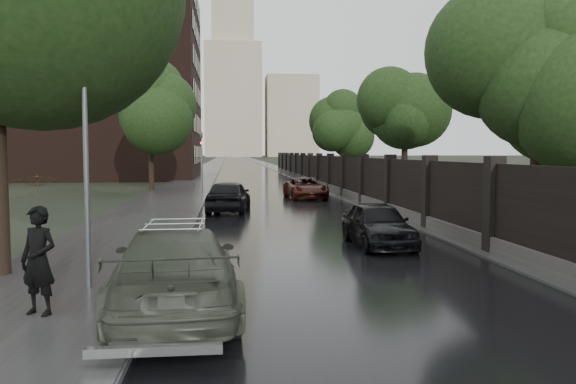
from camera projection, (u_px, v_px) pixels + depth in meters
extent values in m
plane|color=black|center=(378.00, 309.00, 10.09)|extent=(800.00, 800.00, 0.00)
cube|color=black|center=(236.00, 160.00, 198.55)|extent=(8.00, 420.00, 0.02)
cube|color=#2D2D2D|center=(219.00, 159.00, 197.91)|extent=(4.00, 420.00, 0.16)
cube|color=#2D2D2D|center=(252.00, 159.00, 199.12)|extent=(3.00, 420.00, 0.08)
cube|color=#383533|center=(325.00, 186.00, 42.30)|extent=(0.40, 75.00, 0.50)
cube|color=black|center=(326.00, 169.00, 42.21)|extent=(0.15, 75.00, 2.00)
cube|color=black|center=(280.00, 162.00, 79.91)|extent=(0.45, 0.45, 2.70)
cylinder|color=black|center=(151.00, 150.00, 38.80)|extent=(0.36, 0.36, 5.85)
sphere|color=black|center=(150.00, 116.00, 38.63)|extent=(4.25, 4.25, 4.25)
cylinder|color=black|center=(536.00, 154.00, 18.62)|extent=(0.36, 0.36, 5.53)
sphere|color=black|center=(538.00, 86.00, 18.46)|extent=(4.08, 4.08, 4.08)
cylinder|color=black|center=(405.00, 153.00, 32.50)|extent=(0.36, 0.36, 5.53)
sphere|color=black|center=(405.00, 114.00, 32.34)|extent=(4.08, 4.08, 4.08)
cylinder|color=black|center=(342.00, 152.00, 50.36)|extent=(0.36, 0.36, 5.53)
sphere|color=black|center=(342.00, 128.00, 50.20)|extent=(4.08, 4.08, 4.08)
cylinder|color=#59595E|center=(86.00, 168.00, 10.83)|extent=(0.10, 0.10, 5.00)
cube|color=#59595E|center=(83.00, 34.00, 10.65)|extent=(0.25, 0.12, 0.12)
cylinder|color=#59595E|center=(202.00, 173.00, 34.33)|extent=(0.12, 0.12, 3.00)
imported|color=#59595E|center=(201.00, 141.00, 34.19)|extent=(0.16, 0.20, 1.00)
sphere|color=#FF0C0C|center=(201.00, 143.00, 34.05)|extent=(0.14, 0.14, 0.14)
cube|color=black|center=(82.00, 83.00, 59.06)|extent=(24.00, 18.00, 20.00)
cube|color=tan|center=(174.00, 116.00, 302.71)|extent=(28.00, 22.00, 44.00)
cube|color=tan|center=(291.00, 117.00, 309.43)|extent=(28.00, 22.00, 44.00)
cube|color=tan|center=(233.00, 102.00, 305.50)|extent=(30.00, 30.00, 60.00)
cube|color=tan|center=(233.00, 27.00, 302.62)|extent=(22.00, 22.00, 40.00)
imported|color=#404638|center=(175.00, 270.00, 9.79)|extent=(2.50, 5.38, 1.52)
imported|color=black|center=(229.00, 196.00, 26.07)|extent=(2.32, 4.67, 1.53)
imported|color=black|center=(378.00, 224.00, 16.69)|extent=(1.67, 3.96, 1.34)
imported|color=#33110B|center=(306.00, 188.00, 33.69)|extent=(2.41, 4.73, 1.28)
imported|color=black|center=(39.00, 261.00, 9.13)|extent=(0.77, 0.65, 1.79)
imported|color=black|center=(36.00, 173.00, 9.03)|extent=(1.37, 1.39, 0.95)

